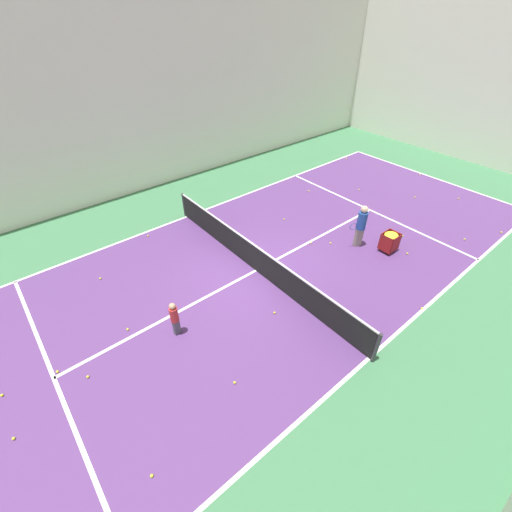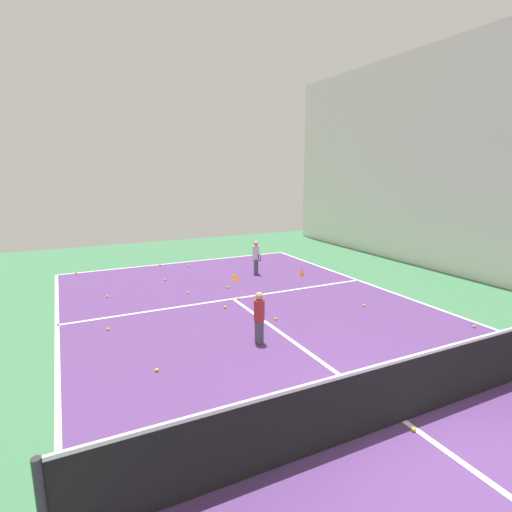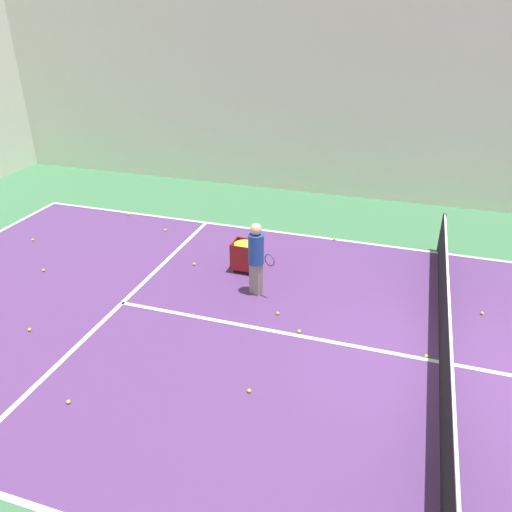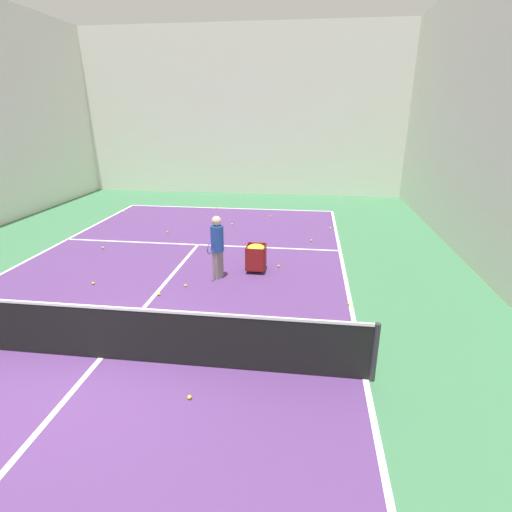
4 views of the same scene
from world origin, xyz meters
TOP-DOWN VIEW (x-y plane):
  - ground_plane at (0.00, 0.00)m, footprint 35.38×35.38m
  - court_playing_area at (0.00, 0.00)m, footprint 9.44×24.11m
  - line_baseline_far at (0.00, 12.06)m, footprint 9.44×0.10m
  - line_sideline_right at (4.72, 0.00)m, footprint 0.10×24.11m
  - line_service_far at (0.00, 6.63)m, footprint 9.44×0.10m
  - line_centre_service at (0.00, 0.00)m, footprint 0.10×13.26m
  - hall_enclosure_far at (0.00, 15.77)m, footprint 16.71×0.15m
  - tennis_net at (0.00, 0.00)m, footprint 9.74×0.10m
  - coach_at_net at (1.31, 3.96)m, footprint 0.45×0.70m
  - ball_cart at (2.26, 4.55)m, footprint 0.53×0.58m
  - tennis_ball_0 at (0.68, 9.23)m, footprint 0.07×0.07m
  - tennis_ball_1 at (2.06, 10.70)m, footprint 0.07×0.07m
  - tennis_ball_2 at (2.86, 4.93)m, footprint 0.07×0.07m
  - tennis_ball_3 at (3.80, 7.51)m, footprint 0.07×0.07m
  - tennis_ball_6 at (-1.49, 7.84)m, footprint 0.07×0.07m
  - tennis_ball_8 at (0.60, 3.25)m, footprint 0.07×0.07m
  - tennis_ball_13 at (2.11, 5.85)m, footprint 0.07×0.07m
  - tennis_ball_15 at (-4.46, 10.55)m, footprint 0.07×0.07m
  - tennis_ball_16 at (-2.98, 5.82)m, footprint 0.07×0.07m
  - tennis_ball_17 at (-0.53, 11.82)m, footprint 0.07×0.07m
  - tennis_ball_20 at (4.52, 9.15)m, footprint 0.07×0.07m
  - tennis_ball_21 at (-1.82, 3.08)m, footprint 0.07×0.07m
  - tennis_ball_22 at (1.92, -0.86)m, footprint 0.07×0.07m
  - tennis_ball_25 at (4.68, 2.75)m, footprint 0.07×0.07m
  - tennis_ball_27 at (0.11, 2.67)m, footprint 0.07×0.07m
  - tennis_ball_30 at (0.06, 0.24)m, footprint 0.07×0.07m

SIDE VIEW (x-z plane):
  - ground_plane at x=0.00m, z-range 0.00..0.00m
  - court_playing_area at x=0.00m, z-range 0.00..0.00m
  - line_baseline_far at x=0.00m, z-range 0.00..0.01m
  - line_sideline_right at x=4.72m, z-range 0.00..0.01m
  - line_service_far at x=0.00m, z-range 0.00..0.01m
  - line_centre_service at x=0.00m, z-range 0.00..0.01m
  - tennis_ball_0 at x=0.68m, z-range 0.00..0.07m
  - tennis_ball_1 at x=2.06m, z-range 0.00..0.07m
  - tennis_ball_2 at x=2.86m, z-range 0.00..0.07m
  - tennis_ball_3 at x=3.80m, z-range 0.00..0.07m
  - tennis_ball_6 at x=-1.49m, z-range 0.00..0.07m
  - tennis_ball_8 at x=0.60m, z-range 0.00..0.07m
  - tennis_ball_13 at x=2.11m, z-range 0.00..0.07m
  - tennis_ball_15 at x=-4.46m, z-range 0.00..0.07m
  - tennis_ball_16 at x=-2.98m, z-range 0.00..0.07m
  - tennis_ball_17 at x=-0.53m, z-range 0.00..0.07m
  - tennis_ball_20 at x=4.52m, z-range 0.00..0.07m
  - tennis_ball_21 at x=-1.82m, z-range 0.00..0.07m
  - tennis_ball_22 at x=1.92m, z-range 0.00..0.07m
  - tennis_ball_25 at x=4.68m, z-range 0.00..0.07m
  - tennis_ball_27 at x=0.11m, z-range 0.00..0.07m
  - tennis_ball_30 at x=0.06m, z-range 0.00..0.07m
  - ball_cart at x=2.26m, z-range 0.16..0.94m
  - tennis_net at x=0.00m, z-range 0.02..1.09m
  - coach_at_net at x=1.31m, z-range 0.13..1.84m
  - hall_enclosure_far at x=0.00m, z-range 0.00..8.32m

